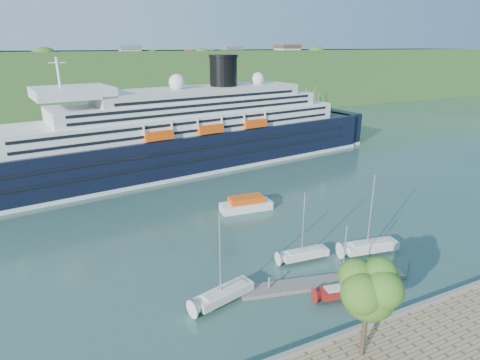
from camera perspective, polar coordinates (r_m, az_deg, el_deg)
The scene contains 11 objects.
ground at distance 41.25m, azimuth 14.40°, elevation -21.37°, with size 400.00×400.00×0.00m, color #284841.
far_hillside at distance 170.30m, azimuth -18.72°, elevation 12.93°, with size 400.00×50.00×24.00m, color #395D25.
quay_coping at distance 40.42m, azimuth 14.73°, elevation -20.27°, with size 220.00×0.50×0.30m, color slate.
cruise_ship at distance 87.72m, azimuth -8.74°, elevation 9.24°, with size 108.03×15.73×24.26m, color black, non-canonical shape.
promenade_tree at distance 35.91m, azimuth 17.64°, elevation -16.62°, with size 5.95×5.95×9.85m, color #2B6019, non-canonical shape.
floating_pontoon at distance 48.61m, azimuth 11.83°, elevation -14.03°, with size 19.76×2.42×0.44m, color slate, non-canonical shape.
sailboat_white_near at distance 42.38m, azimuth -2.28°, elevation -11.56°, with size 7.48×2.08×9.66m, color silver, non-canonical shape.
sailboat_red at distance 44.86m, azimuth 15.00°, elevation -11.45°, with size 6.39×1.78×8.26m, color maroon, non-canonical shape.
sailboat_white_far at distance 54.31m, azimuth 18.52°, elevation -5.05°, with size 8.07×2.24×10.43m, color silver, non-canonical shape.
tender_launch at distance 66.67m, azimuth 0.87°, elevation -3.33°, with size 8.67×2.97×2.40m, color #E94D0D, non-canonical shape.
sailboat_extra at distance 51.00m, azimuth 9.41°, elevation -6.86°, with size 6.81×1.89×8.80m, color silver, non-canonical shape.
Camera 1 is at (-21.80, -23.30, 26.14)m, focal length 30.00 mm.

